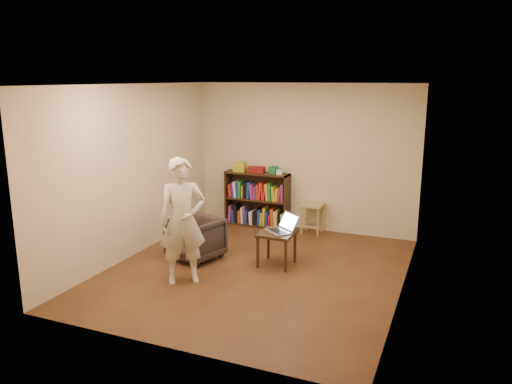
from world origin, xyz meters
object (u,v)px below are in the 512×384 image
at_px(laptop, 282,228).
at_px(person, 183,221).
at_px(stool, 312,209).
at_px(bookshelf, 257,202).
at_px(side_table, 277,238).
at_px(armchair, 195,239).

height_order(laptop, person, person).
height_order(stool, person, person).
bearing_deg(bookshelf, side_table, -59.69).
xyz_separation_m(bookshelf, person, (0.08, -2.80, 0.40)).
relative_size(bookshelf, laptop, 2.21).
height_order(bookshelf, person, person).
relative_size(bookshelf, person, 0.71).
relative_size(armchair, side_table, 1.41).
relative_size(stool, laptop, 0.98).
xyz_separation_m(bookshelf, armchair, (-0.20, -1.99, -0.12)).
xyz_separation_m(side_table, person, (-0.94, -1.04, 0.43)).
bearing_deg(armchair, side_table, 27.02).
relative_size(bookshelf, stool, 2.26).
bearing_deg(armchair, stool, 73.06).
xyz_separation_m(armchair, laptop, (1.28, 0.29, 0.24)).
distance_m(stool, side_table, 1.69).
relative_size(bookshelf, side_table, 2.40).
bearing_deg(side_table, bookshelf, 120.31).
distance_m(armchair, side_table, 1.25).
relative_size(bookshelf, armchair, 1.70).
height_order(armchair, side_table, armchair).
bearing_deg(person, side_table, 9.99).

